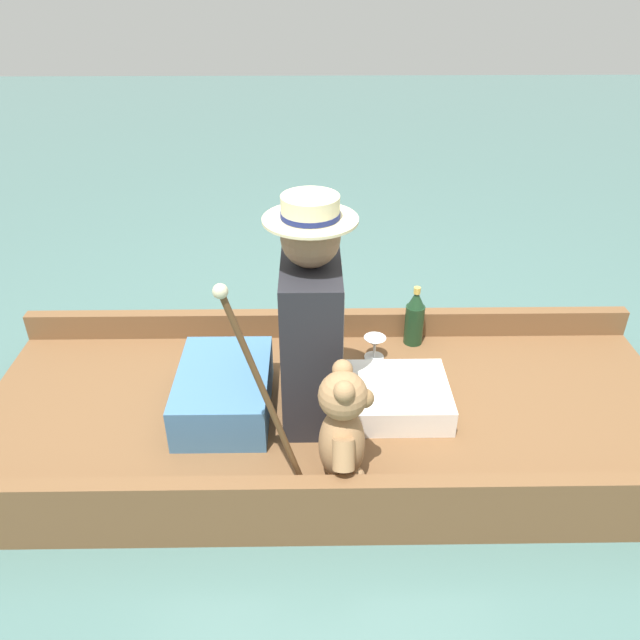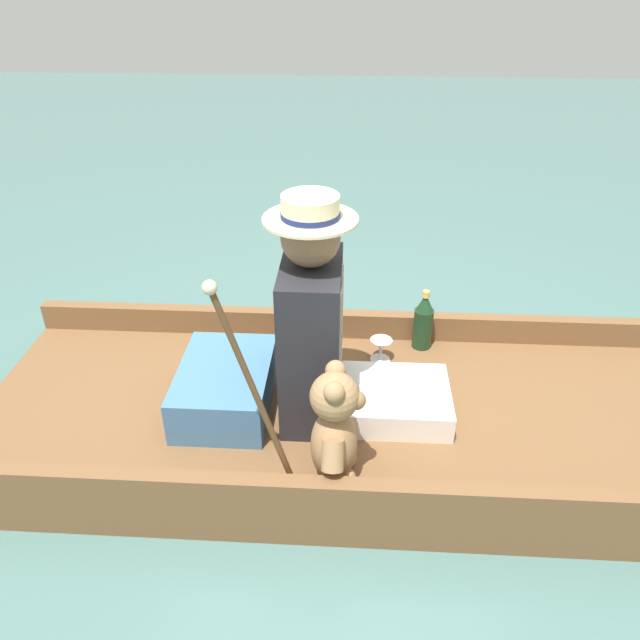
{
  "view_description": "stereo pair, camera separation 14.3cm",
  "coord_description": "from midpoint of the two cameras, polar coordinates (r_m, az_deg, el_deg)",
  "views": [
    {
      "loc": [
        1.94,
        -0.07,
        1.73
      ],
      "look_at": [
        0.02,
        -0.04,
        0.56
      ],
      "focal_mm": 35.0,
      "sensor_mm": 36.0,
      "label": 1
    },
    {
      "loc": [
        1.94,
        0.07,
        1.73
      ],
      "look_at": [
        0.02,
        -0.04,
        0.56
      ],
      "focal_mm": 35.0,
      "sensor_mm": 36.0,
      "label": 2
    }
  ],
  "objects": [
    {
      "name": "wine_glass",
      "position": [
        2.73,
        3.54,
        -2.18
      ],
      "size": [
        0.1,
        0.1,
        0.11
      ],
      "color": "silver",
      "rests_on": "punt_boat"
    },
    {
      "name": "punt_boat",
      "position": [
        2.54,
        -0.62,
        -8.93
      ],
      "size": [
        1.12,
        2.78,
        0.27
      ],
      "color": "brown",
      "rests_on": "ground_plane"
    },
    {
      "name": "champagne_bottle",
      "position": [
        2.83,
        7.23,
        0.2
      ],
      "size": [
        0.09,
        0.09,
        0.29
      ],
      "color": "#19381E",
      "rests_on": "punt_boat"
    },
    {
      "name": "teddy_bear",
      "position": [
        2.08,
        0.15,
        -9.95
      ],
      "size": [
        0.31,
        0.18,
        0.44
      ],
      "color": "#9E754C",
      "rests_on": "punt_boat"
    },
    {
      "name": "ground_plane",
      "position": [
        2.6,
        -0.61,
        -10.35
      ],
      "size": [
        16.0,
        16.0,
        0.0
      ],
      "primitive_type": "plane",
      "color": "#476B66"
    },
    {
      "name": "walking_cane",
      "position": [
        1.87,
        -7.78,
        -5.62
      ],
      "size": [
        0.04,
        0.26,
        0.8
      ],
      "color": "brown",
      "rests_on": "punt_boat"
    },
    {
      "name": "seated_person",
      "position": [
        2.29,
        -0.96,
        -1.64
      ],
      "size": [
        0.39,
        0.69,
        0.88
      ],
      "rotation": [
        0.0,
        0.0,
        -0.16
      ],
      "color": "white",
      "rests_on": "punt_boat"
    },
    {
      "name": "seat_cushion",
      "position": [
        2.47,
        -10.4,
        -6.43
      ],
      "size": [
        0.5,
        0.35,
        0.18
      ],
      "color": "teal",
      "rests_on": "punt_boat"
    }
  ]
}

